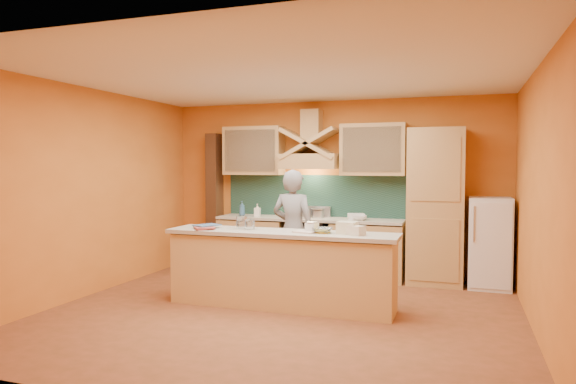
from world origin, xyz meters
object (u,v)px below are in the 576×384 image
(person, at_px, (293,230))
(kitchen_scale, at_px, (312,227))
(fridge, at_px, (490,243))
(stove, at_px, (309,247))
(mixing_bowl, at_px, (322,230))

(person, bearing_deg, kitchen_scale, 128.69)
(fridge, bearing_deg, stove, 180.00)
(person, height_order, kitchen_scale, person)
(person, xyz_separation_m, kitchen_scale, (0.50, -0.77, 0.15))
(fridge, bearing_deg, person, -158.23)
(person, bearing_deg, stove, -79.65)
(stove, bearing_deg, kitchen_scale, -72.43)
(person, xyz_separation_m, mixing_bowl, (0.65, -0.84, 0.13))
(mixing_bowl, bearing_deg, person, 127.53)
(stove, bearing_deg, fridge, 0.00)
(person, distance_m, mixing_bowl, 1.07)
(fridge, height_order, mixing_bowl, fridge)
(kitchen_scale, xyz_separation_m, mixing_bowl, (0.15, -0.07, -0.02))
(kitchen_scale, bearing_deg, fridge, 52.89)
(stove, distance_m, person, 1.12)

